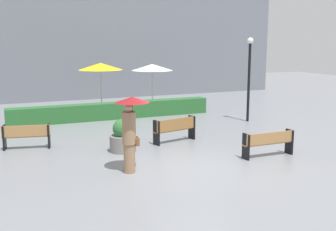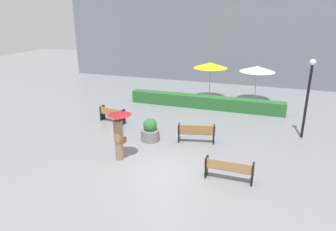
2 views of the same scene
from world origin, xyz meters
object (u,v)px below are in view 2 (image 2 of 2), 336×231
(bench_mid_center, at_px, (196,132))
(planter_pot, at_px, (150,131))
(pedestrian_with_umbrella, at_px, (119,129))
(lamp_post, at_px, (308,91))
(patio_umbrella_yellow, at_px, (210,65))
(patio_umbrella_white, at_px, (257,69))
(bench_far_left, at_px, (112,114))
(bench_near_right, at_px, (229,169))

(bench_mid_center, distance_m, planter_pot, 2.17)
(pedestrian_with_umbrella, distance_m, planter_pot, 2.42)
(planter_pot, xyz_separation_m, lamp_post, (6.83, 2.72, 1.86))
(planter_pot, distance_m, patio_umbrella_yellow, 8.00)
(bench_mid_center, bearing_deg, pedestrian_with_umbrella, -134.14)
(patio_umbrella_yellow, relative_size, patio_umbrella_white, 1.06)
(lamp_post, bearing_deg, bench_mid_center, -154.18)
(pedestrian_with_umbrella, xyz_separation_m, planter_pot, (0.45, 2.20, -0.89))
(bench_far_left, xyz_separation_m, patio_umbrella_white, (7.12, 6.47, 1.75))
(patio_umbrella_white, bearing_deg, pedestrian_with_umbrella, -114.41)
(bench_mid_center, xyz_separation_m, bench_far_left, (-5.02, 1.17, -0.04))
(bench_mid_center, xyz_separation_m, bench_near_right, (1.93, -2.90, -0.04))
(lamp_post, distance_m, patio_umbrella_white, 5.97)
(planter_pot, bearing_deg, bench_far_left, 150.86)
(bench_near_right, bearing_deg, lamp_post, 61.73)
(patio_umbrella_yellow, bearing_deg, bench_mid_center, -83.09)
(bench_far_left, relative_size, patio_umbrella_white, 0.66)
(bench_far_left, xyz_separation_m, planter_pot, (2.90, -1.61, -0.02))
(bench_near_right, distance_m, bench_far_left, 8.05)
(bench_far_left, xyz_separation_m, lamp_post, (9.73, 1.11, 1.85))
(patio_umbrella_yellow, bearing_deg, bench_near_right, -74.54)
(bench_near_right, relative_size, patio_umbrella_white, 0.74)
(pedestrian_with_umbrella, distance_m, patio_umbrella_yellow, 10.07)
(lamp_post, xyz_separation_m, patio_umbrella_yellow, (-5.59, 4.95, 0.04))
(bench_mid_center, distance_m, patio_umbrella_white, 8.11)
(bench_mid_center, height_order, patio_umbrella_yellow, patio_umbrella_yellow)
(bench_far_left, distance_m, patio_umbrella_yellow, 7.58)
(bench_near_right, bearing_deg, pedestrian_with_umbrella, 176.71)
(bench_near_right, height_order, planter_pot, planter_pot)
(bench_mid_center, xyz_separation_m, pedestrian_with_umbrella, (-2.57, -2.64, 0.84))
(bench_far_left, relative_size, patio_umbrella_yellow, 0.63)
(bench_far_left, bearing_deg, patio_umbrella_white, 42.26)
(bench_far_left, height_order, planter_pot, planter_pot)
(patio_umbrella_white, bearing_deg, bench_far_left, -137.74)
(bench_near_right, distance_m, patio_umbrella_yellow, 10.68)
(pedestrian_with_umbrella, height_order, patio_umbrella_white, patio_umbrella_white)
(bench_far_left, xyz_separation_m, pedestrian_with_umbrella, (2.45, -3.82, 0.87))
(bench_mid_center, bearing_deg, bench_far_left, 166.83)
(bench_near_right, bearing_deg, patio_umbrella_yellow, 105.46)
(planter_pot, bearing_deg, patio_umbrella_yellow, 80.79)
(bench_near_right, xyz_separation_m, patio_umbrella_yellow, (-2.80, 10.13, 1.89))
(bench_mid_center, relative_size, planter_pot, 1.59)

